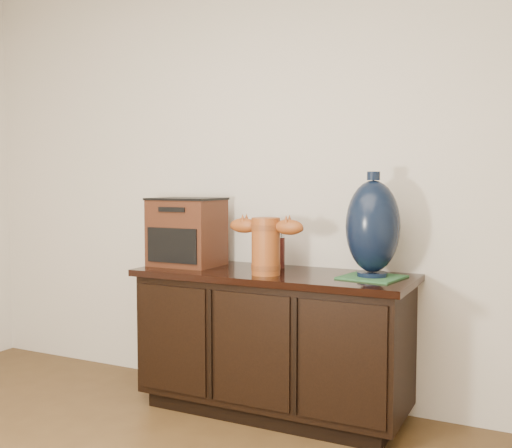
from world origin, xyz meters
The scene contains 6 objects.
sideboard centered at (0.00, 2.23, 0.39)m, with size 1.46×0.56×0.75m.
terracotta_vessel centered at (0.01, 2.12, 0.92)m, with size 0.41×0.15×0.29m.
tv_radio centered at (-0.54, 2.24, 0.95)m, with size 0.38×0.31×0.38m.
green_mat centered at (0.52, 2.26, 0.76)m, with size 0.27×0.27×0.01m, color #295B31.
lamp_base centered at (0.52, 2.26, 1.01)m, with size 0.30×0.30×0.51m.
spray_can centered at (-0.04, 2.38, 0.85)m, with size 0.07×0.07×0.19m.
Camera 1 is at (1.30, -0.60, 1.22)m, focal length 42.00 mm.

